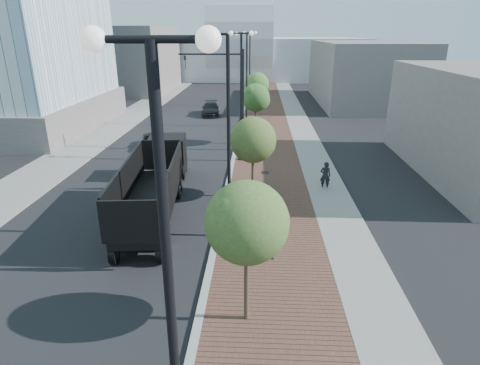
{
  "coord_description": "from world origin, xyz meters",
  "views": [
    {
      "loc": [
        1.93,
        -7.05,
        9.2
      ],
      "look_at": [
        1.0,
        12.0,
        2.0
      ],
      "focal_mm": 29.91,
      "sensor_mm": 36.0,
      "label": 1
    }
  ],
  "objects_px": {
    "dark_car_mid": "(152,141)",
    "dump_truck": "(161,174)",
    "pedestrian": "(325,176)",
    "white_sedan": "(161,173)"
  },
  "relations": [
    {
      "from": "white_sedan",
      "to": "dark_car_mid",
      "type": "relative_size",
      "value": 1.15
    },
    {
      "from": "dump_truck",
      "to": "pedestrian",
      "type": "xyz_separation_m",
      "value": [
        9.88,
        1.51,
        -0.46
      ]
    },
    {
      "from": "pedestrian",
      "to": "dump_truck",
      "type": "bearing_deg",
      "value": 14.26
    },
    {
      "from": "dark_car_mid",
      "to": "white_sedan",
      "type": "bearing_deg",
      "value": -81.38
    },
    {
      "from": "white_sedan",
      "to": "dark_car_mid",
      "type": "distance_m",
      "value": 9.1
    },
    {
      "from": "pedestrian",
      "to": "white_sedan",
      "type": "bearing_deg",
      "value": 3.92
    },
    {
      "from": "dark_car_mid",
      "to": "dump_truck",
      "type": "bearing_deg",
      "value": -81.96
    },
    {
      "from": "dark_car_mid",
      "to": "pedestrian",
      "type": "height_order",
      "value": "pedestrian"
    },
    {
      "from": "dark_car_mid",
      "to": "pedestrian",
      "type": "relative_size",
      "value": 2.3
    },
    {
      "from": "white_sedan",
      "to": "pedestrian",
      "type": "xyz_separation_m",
      "value": [
        10.35,
        -0.3,
        0.11
      ]
    }
  ]
}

